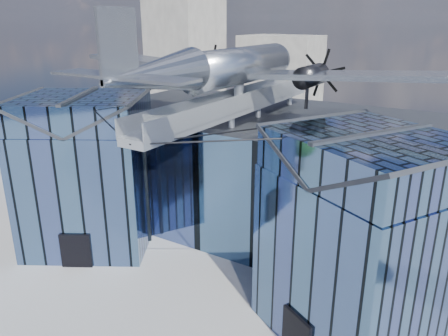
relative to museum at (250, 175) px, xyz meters
The scene contains 4 objects.
ground_plane 8.03m from the museum, 90.00° to the right, with size 120.00×120.00×0.00m, color gray.
museum is the anchor object (origin of this frame).
bg_towers 44.92m from the museum, 88.14° to the left, with size 77.00×24.50×26.00m.
tree_side_w 26.45m from the museum, behind, with size 3.63×3.63×5.14m.
Camera 1 is at (15.04, -22.46, 17.13)m, focal length 35.00 mm.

